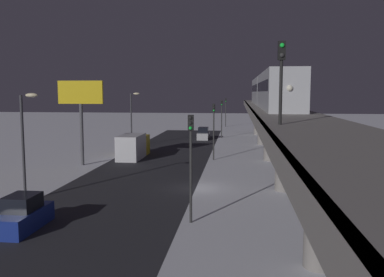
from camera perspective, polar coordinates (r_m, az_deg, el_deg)
name	(u,v)px	position (r m, az deg, el deg)	size (l,w,h in m)	color
ground_plane	(196,188)	(33.55, 0.54, -6.87)	(240.00, 240.00, 0.00)	white
avenue_asphalt	(129,186)	(34.52, -8.66, -6.55)	(11.00, 100.95, 0.01)	#28282D
elevated_railway	(284,124)	(32.77, 12.56, 2.01)	(5.00, 100.95, 6.13)	gray
subway_train	(270,90)	(48.69, 10.70, 6.54)	(2.94, 36.87, 3.40)	#B7BABF
rail_signal	(281,68)	(20.53, 12.23, 9.49)	(0.36, 0.41, 4.00)	black
sedan_silver	(203,134)	(68.09, 1.58, 0.57)	(1.91, 4.40, 1.97)	#B2B2B7
sedan_blue	(23,215)	(25.53, -22.32, -9.78)	(1.80, 4.21, 1.97)	navy
box_truck	(133,146)	(49.16, -8.09, -1.09)	(2.40, 7.40, 2.80)	gold
traffic_light_near	(191,153)	(24.07, -0.17, -1.97)	(0.32, 0.44, 6.40)	#2D2D2D
traffic_light_mid	(214,123)	(46.92, 3.02, 2.11)	(0.32, 0.44, 6.40)	#2D2D2D
traffic_light_far	(222,113)	(69.90, 4.12, 3.51)	(0.32, 0.44, 6.40)	#2D2D2D
traffic_light_distant	(226,108)	(92.92, 4.67, 4.22)	(0.32, 0.44, 6.40)	#2D2D2D
commercial_billboard	(81,101)	(44.89, -15.10, 5.07)	(4.80, 0.36, 8.90)	#4C4C51
street_lamp_near	(26,133)	(31.38, -21.99, 0.66)	(1.35, 0.44, 7.65)	#38383D
street_lamp_far	(133,113)	(59.45, -8.18, 3.55)	(1.35, 0.44, 7.65)	#38383D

